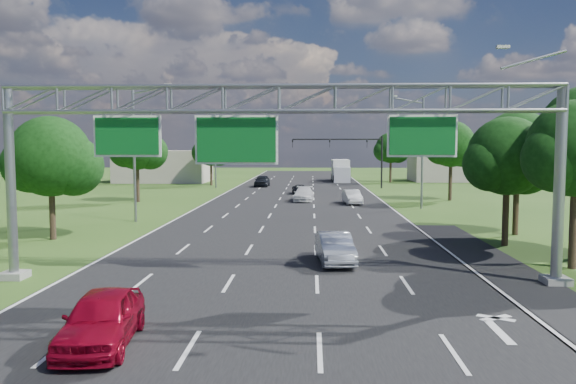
# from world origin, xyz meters

# --- Properties ---
(ground) EXTENTS (220.00, 220.00, 0.00)m
(ground) POSITION_xyz_m (0.00, 30.00, 0.00)
(ground) COLOR #2A4B16
(ground) RESTS_ON ground
(road) EXTENTS (18.00, 180.00, 0.02)m
(road) POSITION_xyz_m (0.00, 30.00, 0.00)
(road) COLOR black
(road) RESTS_ON ground
(road_flare) EXTENTS (3.00, 30.00, 0.02)m
(road_flare) POSITION_xyz_m (10.20, 14.00, 0.00)
(road_flare) COLOR black
(road_flare) RESTS_ON ground
(sign_gantry) EXTENTS (23.50, 1.00, 9.56)m
(sign_gantry) POSITION_xyz_m (0.33, 12.00, 6.89)
(sign_gantry) COLOR gray
(sign_gantry) RESTS_ON ground
(traffic_signal) EXTENTS (12.21, 0.24, 7.00)m
(traffic_signal) POSITION_xyz_m (7.48, 65.00, 5.17)
(traffic_signal) COLOR black
(traffic_signal) RESTS_ON ground
(streetlight_l_near) EXTENTS (2.97, 0.22, 10.16)m
(streetlight_l_near) POSITION_xyz_m (-11.30, 30.00, 5.58)
(streetlight_l_near) COLOR gray
(streetlight_l_near) RESTS_ON ground
(streetlight_l_far) EXTENTS (2.97, 0.22, 10.16)m
(streetlight_l_far) POSITION_xyz_m (-11.30, 65.00, 5.58)
(streetlight_l_far) COLOR gray
(streetlight_l_far) RESTS_ON ground
(streetlight_r_mid) EXTENTS (2.97, 0.22, 10.16)m
(streetlight_r_mid) POSITION_xyz_m (11.30, 40.00, 5.58)
(streetlight_r_mid) COLOR gray
(streetlight_r_mid) RESTS_ON ground
(tree_cluster_right) EXTENTS (9.91, 14.60, 8.68)m
(tree_cluster_right) POSITION_xyz_m (14.80, 19.19, 5.31)
(tree_cluster_right) COLOR #2D2116
(tree_cluster_right) RESTS_ON ground
(tree_verge_la) EXTENTS (5.76, 4.80, 7.40)m
(tree_verge_la) POSITION_xyz_m (-13.92, 22.04, 4.76)
(tree_verge_la) COLOR #2D2116
(tree_verge_la) RESTS_ON ground
(tree_verge_lb) EXTENTS (5.76, 4.80, 8.06)m
(tree_verge_lb) POSITION_xyz_m (-15.92, 45.04, 5.41)
(tree_verge_lb) COLOR #2D2116
(tree_verge_lb) RESTS_ON ground
(tree_verge_lc) EXTENTS (5.76, 4.80, 7.62)m
(tree_verge_lc) POSITION_xyz_m (-12.92, 70.04, 4.98)
(tree_verge_lc) COLOR #2D2116
(tree_verge_lc) RESTS_ON ground
(tree_verge_rd) EXTENTS (5.76, 4.80, 8.28)m
(tree_verge_rd) POSITION_xyz_m (16.08, 48.04, 5.63)
(tree_verge_rd) COLOR #2D2116
(tree_verge_rd) RESTS_ON ground
(tree_verge_re) EXTENTS (5.76, 4.80, 7.84)m
(tree_verge_re) POSITION_xyz_m (14.08, 78.04, 5.20)
(tree_verge_re) COLOR #2D2116
(tree_verge_re) RESTS_ON ground
(building_left) EXTENTS (14.00, 10.00, 5.00)m
(building_left) POSITION_xyz_m (-22.00, 78.00, 2.50)
(building_left) COLOR #A89B8C
(building_left) RESTS_ON ground
(building_right) EXTENTS (12.00, 9.00, 4.00)m
(building_right) POSITION_xyz_m (24.00, 82.00, 2.00)
(building_right) COLOR #A89B8C
(building_right) RESTS_ON ground
(red_coupe) EXTENTS (2.29, 4.69, 1.54)m
(red_coupe) POSITION_xyz_m (-4.29, 4.27, 0.77)
(red_coupe) COLOR maroon
(red_coupe) RESTS_ON ground
(silver_sedan) EXTENTS (1.95, 4.51, 1.44)m
(silver_sedan) POSITION_xyz_m (2.70, 15.82, 0.72)
(silver_sedan) COLOR #B1B5BD
(silver_sedan) RESTS_ON ground
(car_queue_a) EXTENTS (2.17, 4.95, 1.42)m
(car_queue_a) POSITION_xyz_m (0.77, 46.68, 0.71)
(car_queue_a) COLOR silver
(car_queue_a) RESTS_ON ground
(car_queue_b) EXTENTS (2.08, 3.99, 1.07)m
(car_queue_b) POSITION_xyz_m (0.21, 55.53, 0.54)
(car_queue_b) COLOR black
(car_queue_b) RESTS_ON ground
(car_queue_c) EXTENTS (2.07, 4.81, 1.62)m
(car_queue_c) POSITION_xyz_m (-5.38, 67.68, 0.81)
(car_queue_c) COLOR black
(car_queue_c) RESTS_ON ground
(car_queue_d) EXTENTS (1.88, 4.29, 1.37)m
(car_queue_d) POSITION_xyz_m (5.54, 43.96, 0.69)
(car_queue_d) COLOR silver
(car_queue_d) RESTS_ON ground
(box_truck) EXTENTS (2.83, 9.21, 3.49)m
(box_truck) POSITION_xyz_m (6.31, 80.70, 1.67)
(box_truck) COLOR silver
(box_truck) RESTS_ON ground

